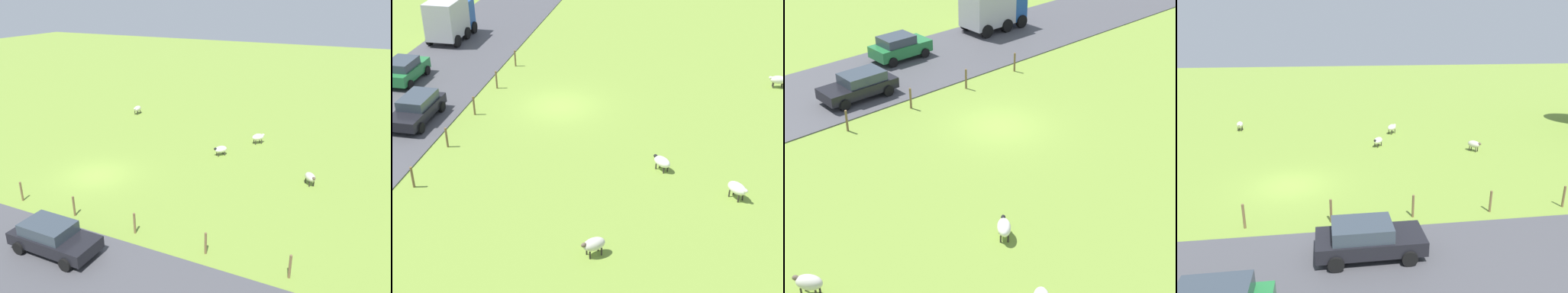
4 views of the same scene
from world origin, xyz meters
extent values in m
plane|color=olive|center=(0.00, 0.00, 0.00)|extent=(160.00, 160.00, 0.00)
ellipsoid|color=white|center=(-10.65, 8.15, 0.58)|extent=(1.13, 1.10, 0.55)
ellipsoid|color=silver|center=(-11.00, 8.48, 0.71)|extent=(0.31, 0.31, 0.20)
cylinder|color=#2D2823|center=(-10.96, 8.23, 0.19)|extent=(0.07, 0.07, 0.37)
cylinder|color=#2D2823|center=(-10.75, 8.45, 0.19)|extent=(0.07, 0.07, 0.37)
cylinder|color=#2D2823|center=(-10.55, 7.85, 0.19)|extent=(0.07, 0.07, 0.37)
cylinder|color=#2D2823|center=(-10.34, 8.07, 0.19)|extent=(0.07, 0.07, 0.37)
ellipsoid|color=white|center=(-6.96, 6.33, 0.50)|extent=(1.11, 1.04, 0.52)
ellipsoid|color=black|center=(-6.60, 6.03, 0.62)|extent=(0.32, 0.30, 0.20)
cylinder|color=#2D2823|center=(-6.66, 6.27, 0.15)|extent=(0.07, 0.07, 0.31)
cylinder|color=#2D2823|center=(-6.84, 6.05, 0.15)|extent=(0.07, 0.07, 0.31)
cylinder|color=#2D2823|center=(-7.08, 6.62, 0.15)|extent=(0.07, 0.07, 0.31)
cylinder|color=#2D2823|center=(-7.27, 6.40, 0.15)|extent=(0.07, 0.07, 0.31)
ellipsoid|color=silver|center=(-13.68, -5.69, 0.56)|extent=(1.11, 0.61, 0.54)
ellipsoid|color=silver|center=(-13.17, -5.66, 0.68)|extent=(0.27, 0.20, 0.20)
cylinder|color=#2D2823|center=(-13.39, -5.52, 0.18)|extent=(0.07, 0.07, 0.36)
cylinder|color=#2D2823|center=(-13.37, -5.82, 0.18)|extent=(0.07, 0.07, 0.36)
cylinder|color=#2D2823|center=(-13.98, -5.56, 0.18)|extent=(0.07, 0.07, 0.36)
cylinder|color=#2D2823|center=(-13.97, -5.86, 0.18)|extent=(0.07, 0.07, 0.36)
ellipsoid|color=beige|center=(-4.81, 13.47, 0.56)|extent=(1.11, 1.03, 0.54)
ellipsoid|color=brown|center=(-4.44, 13.76, 0.68)|extent=(0.32, 0.30, 0.20)
cylinder|color=#2D2823|center=(-4.69, 13.76, 0.18)|extent=(0.07, 0.07, 0.36)
cylinder|color=#2D2823|center=(-4.50, 13.52, 0.18)|extent=(0.07, 0.07, 0.36)
cylinder|color=#2D2823|center=(-5.11, 13.42, 0.18)|extent=(0.07, 0.07, 0.36)
cylinder|color=#2D2823|center=(-4.92, 13.19, 0.18)|extent=(0.07, 0.07, 0.36)
cylinder|color=brown|center=(4.83, -1.78, 0.62)|extent=(0.12, 0.12, 1.24)
cylinder|color=brown|center=(4.83, 2.26, 0.61)|extent=(0.12, 0.12, 1.21)
cylinder|color=brown|center=(4.83, 6.30, 0.59)|extent=(0.12, 0.12, 1.18)
cylinder|color=brown|center=(4.83, 10.34, 0.58)|extent=(0.12, 0.12, 1.16)
cylinder|color=brown|center=(4.83, 14.38, 0.59)|extent=(0.12, 0.12, 1.18)
cube|color=black|center=(7.84, 3.76, 0.69)|extent=(1.85, 4.41, 0.61)
cube|color=#333D47|center=(7.84, 3.43, 1.27)|extent=(1.63, 2.43, 0.56)
cylinder|color=black|center=(6.91, 5.20, 0.38)|extent=(0.22, 0.64, 0.64)
cylinder|color=black|center=(8.76, 5.20, 0.38)|extent=(0.22, 0.64, 0.64)
cylinder|color=black|center=(6.91, 2.33, 0.38)|extent=(0.22, 0.64, 0.64)
cylinder|color=black|center=(8.76, 2.33, 0.38)|extent=(0.22, 0.64, 0.64)
camera|label=1|loc=(19.46, 16.79, 11.77)|focal=36.49mm
camera|label=2|loc=(-8.18, 31.24, 15.62)|focal=52.01mm
camera|label=3|loc=(-20.15, 19.29, 14.66)|focal=54.81mm
camera|label=4|loc=(20.69, 2.10, 8.82)|focal=33.52mm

